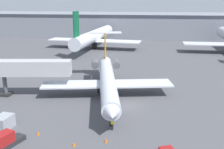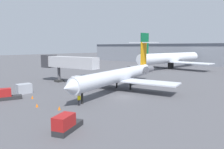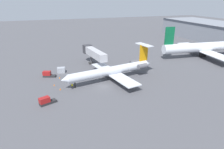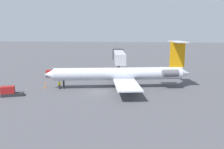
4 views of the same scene
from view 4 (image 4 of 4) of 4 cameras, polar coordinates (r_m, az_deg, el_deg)
ground_plane at (r=48.28m, az=-3.09°, el=-4.16°), size 400.00×400.00×0.10m
regional_jet at (r=51.02m, az=2.67°, el=0.29°), size 23.29×31.00×9.80m
jet_bridge at (r=66.16m, az=1.65°, el=4.23°), size 16.64×5.08×6.66m
ground_crew_marshaller at (r=51.61m, az=-12.30°, el=-2.40°), size 0.34×0.45×1.69m
baggage_tug_lead at (r=48.69m, az=-22.96°, el=-3.79°), size 2.75×4.24×1.90m
baggage_tug_trailing at (r=64.31m, az=-13.92°, el=0.04°), size 2.71×4.24×1.90m
cargo_container_uld at (r=65.37m, az=-9.50°, el=0.42°), size 2.21×2.80×1.79m
traffic_cone_near at (r=56.93m, az=-15.40°, el=-1.94°), size 0.36×0.36×0.55m
traffic_cone_mid at (r=53.19m, az=-15.50°, el=-2.80°), size 0.36×0.36×0.55m
traffic_cone_far at (r=61.01m, az=-11.80°, el=-0.96°), size 0.36×0.36×0.55m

